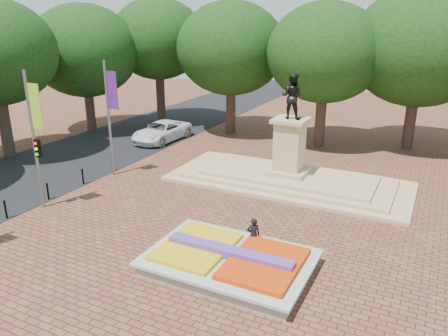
% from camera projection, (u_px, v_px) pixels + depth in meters
% --- Properties ---
extents(ground, '(90.00, 90.00, 0.00)m').
position_uv_depth(ground, '(229.00, 241.00, 19.18)').
color(ground, brown).
rests_on(ground, ground).
extents(asphalt_street, '(9.00, 90.00, 0.02)m').
position_uv_depth(asphalt_street, '(63.00, 162.00, 29.75)').
color(asphalt_street, black).
rests_on(asphalt_street, ground).
extents(flower_bed, '(6.30, 4.30, 0.91)m').
position_uv_depth(flower_bed, '(230.00, 261.00, 16.93)').
color(flower_bed, gray).
rests_on(flower_bed, ground).
extents(monument, '(14.00, 6.00, 6.40)m').
position_uv_depth(monument, '(288.00, 169.00, 25.65)').
color(monument, tan).
rests_on(monument, ground).
extents(tree_row_back, '(44.80, 8.80, 10.43)m').
position_uv_depth(tree_row_back, '(368.00, 56.00, 31.22)').
color(tree_row_back, '#36261D').
rests_on(tree_row_back, ground).
extents(banner_poles, '(0.88, 11.17, 7.00)m').
position_uv_depth(banner_poles, '(30.00, 136.00, 21.07)').
color(banner_poles, slate).
rests_on(banner_poles, ground).
extents(bollard_row, '(0.12, 13.12, 0.98)m').
position_uv_depth(bollard_row, '(28.00, 199.00, 22.26)').
color(bollard_row, black).
rests_on(bollard_row, ground).
extents(van, '(2.80, 5.62, 1.53)m').
position_uv_depth(van, '(162.00, 131.00, 34.56)').
color(van, silver).
rests_on(van, ground).
extents(pedestrian, '(0.67, 0.59, 1.54)m').
position_uv_depth(pedestrian, '(253.00, 235.00, 18.10)').
color(pedestrian, black).
rests_on(pedestrian, ground).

